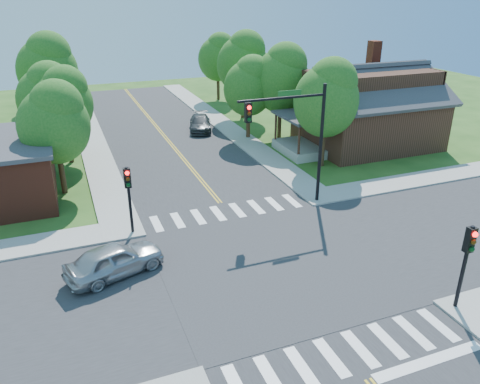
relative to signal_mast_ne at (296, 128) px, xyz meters
name	(u,v)px	position (x,y,z in m)	size (l,w,h in m)	color
ground	(273,266)	(-3.91, -5.59, -4.85)	(100.00, 100.00, 0.00)	#275019
road_ns	(273,266)	(-3.91, -5.59, -4.83)	(10.00, 90.00, 0.04)	#2D2D30
road_ew	(273,266)	(-3.91, -5.59, -4.83)	(90.00, 10.00, 0.04)	#2D2D30
intersection_patch	(273,266)	(-3.91, -5.59, -4.85)	(10.20, 10.20, 0.06)	#2D2D30
sidewalk_ne	(360,137)	(11.90, 10.23, -4.78)	(40.00, 40.00, 0.14)	#9E9B93
crosswalk_north	(228,212)	(-3.91, 0.61, -4.80)	(8.85, 2.00, 0.01)	white
crosswalk_south	(346,353)	(-3.91, -11.79, -4.80)	(8.85, 2.00, 0.01)	white
centerline	(273,265)	(-3.91, -5.59, -4.80)	(0.30, 90.00, 0.01)	gold
stop_bar	(429,362)	(-1.41, -13.19, -4.85)	(4.60, 0.45, 0.09)	white
signal_mast_ne	(296,128)	(0.00, 0.00, 0.00)	(5.30, 0.42, 7.20)	black
signal_pole_se	(467,253)	(1.69, -11.21, -2.19)	(0.34, 0.42, 3.80)	black
signal_pole_nw	(128,188)	(-9.51, -0.01, -2.19)	(0.34, 0.42, 3.80)	black
house_ne	(368,105)	(11.19, 8.65, -1.52)	(13.05, 8.80, 7.11)	#311C11
tree_e_a	(328,96)	(5.31, 5.44, 0.29)	(4.62, 4.39, 7.85)	#382314
tree_e_b	(282,76)	(5.36, 12.73, 0.47)	(4.78, 4.54, 8.13)	#382314
tree_e_c	(244,61)	(5.03, 20.51, 0.73)	(5.01, 4.76, 8.52)	#382314
tree_e_d	(218,56)	(5.48, 29.31, 0.12)	(4.47, 4.24, 7.59)	#382314
tree_w_a	(55,121)	(-12.56, 7.07, -0.12)	(4.25, 4.04, 7.23)	#382314
tree_w_b	(48,96)	(-12.84, 14.35, -0.04)	(4.32, 4.11, 7.35)	#382314
tree_w_c	(48,67)	(-12.60, 22.42, 0.90)	(5.17, 4.91, 8.78)	#382314
tree_w_d	(43,69)	(-13.15, 31.75, -0.58)	(3.84, 3.65, 6.52)	#382314
tree_house	(250,85)	(2.84, 13.69, -0.18)	(4.19, 3.98, 7.13)	#382314
tree_bldg	(64,100)	(-11.84, 12.94, -0.14)	(4.23, 4.02, 7.19)	#382314
car_silver	(114,260)	(-10.89, -3.62, -4.09)	(4.80, 3.10, 1.52)	#AEB2B6
car_dgrey	(200,124)	(-0.41, 17.53, -4.18)	(3.03, 4.93, 1.34)	#323537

